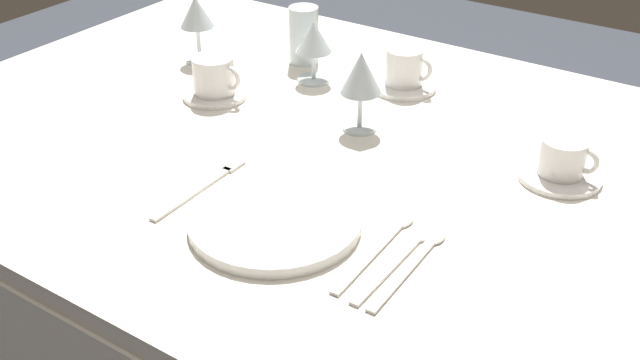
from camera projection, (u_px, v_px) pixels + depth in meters
dining_table at (375, 198)px, 1.37m from camera, size 1.80×1.11×0.74m
dinner_plate at (275, 221)px, 1.14m from camera, size 0.26×0.26×0.02m
fork_outer at (203, 186)px, 1.24m from camera, size 0.02×0.22×0.00m
spoon_soup at (383, 242)px, 1.11m from camera, size 0.03×0.22×0.01m
spoon_dessert at (402, 255)px, 1.08m from camera, size 0.03×0.21×0.01m
spoon_tea at (416, 259)px, 1.08m from camera, size 0.03×0.21×0.01m
saucer_left at (215, 95)px, 1.53m from camera, size 0.13×0.13×0.01m
coffee_cup_left at (214, 75)px, 1.51m from camera, size 0.11×0.08×0.07m
saucer_right at (403, 86)px, 1.57m from camera, size 0.13×0.13×0.01m
coffee_cup_right at (405, 67)px, 1.55m from camera, size 0.10×0.07×0.07m
saucer_far at (559, 176)px, 1.26m from camera, size 0.14×0.14×0.01m
coffee_cup_far at (564, 157)px, 1.25m from camera, size 0.10×0.07×0.06m
wine_glass_centre at (361, 76)px, 1.36m from camera, size 0.07×0.07×0.15m
wine_glass_left at (196, 15)px, 1.64m from camera, size 0.07×0.07×0.15m
wine_glass_far at (314, 40)px, 1.56m from camera, size 0.07×0.07×0.13m
drink_tumbler at (304, 39)px, 1.66m from camera, size 0.06×0.06×0.12m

